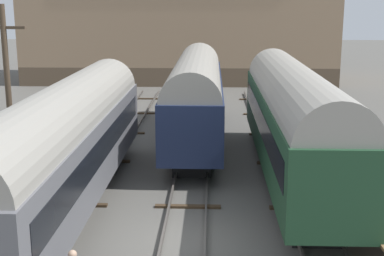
# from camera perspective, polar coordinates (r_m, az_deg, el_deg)

# --- Properties ---
(ground_plane) EXTENTS (200.00, 200.00, 0.00)m
(ground_plane) POSITION_cam_1_polar(r_m,az_deg,el_deg) (18.56, -0.87, -11.93)
(ground_plane) COLOR #56544F
(track_left) EXTENTS (2.60, 60.00, 0.26)m
(track_left) POSITION_cam_1_polar(r_m,az_deg,el_deg) (19.25, -14.64, -10.96)
(track_left) COLOR #4C4742
(track_left) RESTS_ON ground
(track_middle) EXTENTS (2.60, 60.00, 0.26)m
(track_middle) POSITION_cam_1_polar(r_m,az_deg,el_deg) (18.50, -0.87, -11.53)
(track_middle) COLOR #4C4742
(track_middle) RESTS_ON ground
(track_right) EXTENTS (2.60, 60.00, 0.26)m
(track_right) POSITION_cam_1_polar(r_m,az_deg,el_deg) (18.82, 13.24, -11.45)
(track_right) COLOR #4C4742
(track_right) RESTS_ON ground
(train_car_grey) EXTENTS (2.87, 17.93, 5.03)m
(train_car_grey) POSITION_cam_1_polar(r_m,az_deg,el_deg) (20.42, -13.28, -1.34)
(train_car_grey) COLOR black
(train_car_grey) RESTS_ON ground
(train_car_green) EXTENTS (2.91, 17.68, 5.25)m
(train_car_green) POSITION_cam_1_polar(r_m,az_deg,el_deg) (24.06, 10.71, 1.29)
(train_car_green) COLOR black
(train_car_green) RESTS_ON ground
(train_car_navy) EXTENTS (2.93, 16.94, 5.09)m
(train_car_navy) POSITION_cam_1_polar(r_m,az_deg,el_deg) (30.55, 0.42, 3.86)
(train_car_navy) COLOR black
(train_car_navy) RESTS_ON ground
(station_platform) EXTENTS (2.47, 13.95, 1.08)m
(station_platform) POSITION_cam_1_polar(r_m,az_deg,el_deg) (22.58, 17.92, -5.21)
(station_platform) COLOR brown
(station_platform) RESTS_ON ground
(bench) EXTENTS (1.40, 0.40, 0.91)m
(bench) POSITION_cam_1_polar(r_m,az_deg,el_deg) (20.04, 19.64, -5.95)
(bench) COLOR brown
(bench) RESTS_ON station_platform
(utility_pole) EXTENTS (1.80, 0.24, 7.84)m
(utility_pole) POSITION_cam_1_polar(r_m,az_deg,el_deg) (23.53, -18.97, 3.21)
(utility_pole) COLOR #473828
(utility_pole) RESTS_ON ground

